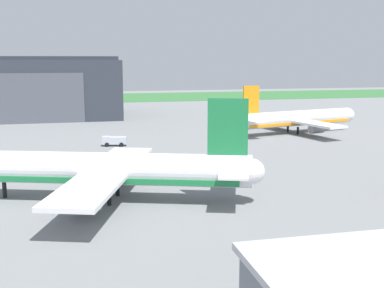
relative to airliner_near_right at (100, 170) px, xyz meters
name	(u,v)px	position (x,y,z in m)	size (l,w,h in m)	color
ground_plane	(81,193)	(-2.65, 3.97, -4.16)	(440.00, 440.00, 0.00)	slate
grass_field_strip	(78,98)	(-2.65, 175.79, -4.12)	(440.00, 56.00, 0.08)	#346D38
airliner_near_right	(100,170)	(0.00, 0.00, 0.00)	(41.42, 33.71, 13.73)	white
airliner_far_left	(298,119)	(51.55, 49.53, -0.53)	(36.07, 31.72, 12.30)	silver
fuel_bowser	(114,140)	(4.74, 41.07, -2.95)	(5.40, 2.93, 2.12)	#B7BCC6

